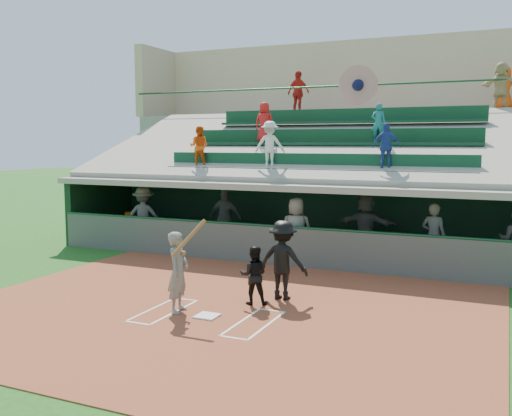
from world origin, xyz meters
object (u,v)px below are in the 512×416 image
at_px(water_cooler, 130,217).
at_px(white_table, 130,231).
at_px(home_plate, 207,316).
at_px(catcher, 254,275).
at_px(batter_at_plate, 178,272).

bearing_deg(water_cooler, white_table, 153.93).
relative_size(home_plate, water_cooler, 1.20).
distance_m(catcher, white_table, 8.86).
bearing_deg(catcher, home_plate, 46.31).
relative_size(home_plate, catcher, 0.34).
bearing_deg(white_table, catcher, -53.33).
relative_size(batter_at_plate, catcher, 1.55).
xyz_separation_m(home_plate, water_cooler, (-6.57, 6.45, 0.84)).
bearing_deg(catcher, batter_at_plate, 22.29).
bearing_deg(home_plate, water_cooler, 135.51).
distance_m(batter_at_plate, white_table, 8.76).
relative_size(batter_at_plate, white_table, 2.59).
height_order(batter_at_plate, water_cooler, batter_at_plate).
relative_size(catcher, water_cooler, 3.52).
bearing_deg(white_table, home_plate, -61.04).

